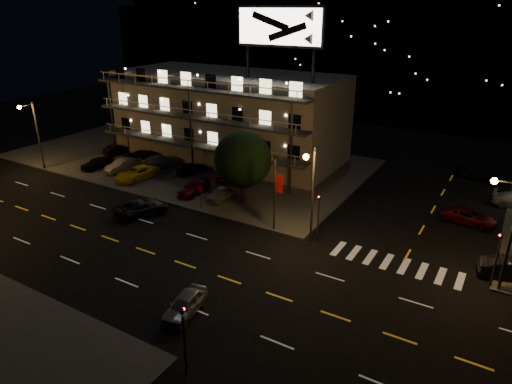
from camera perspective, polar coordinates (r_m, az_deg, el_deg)
The scene contains 27 objects.
ground at distance 36.23m, azimuth -11.33°, elevation -8.04°, with size 140.00×140.00×0.00m, color black.
curb_nw at distance 58.50m, azimuth -8.69°, elevation 4.15°, with size 44.00×24.00×0.15m, color #393A37.
motel at distance 57.74m, azimuth -3.37°, elevation 9.55°, with size 28.00×13.80×18.10m.
hill_backdrop at distance 95.79m, azimuth 14.67°, elevation 17.73°, with size 120.00×25.00×24.00m.
streetlight_nw at distance 58.21m, azimuth -25.98°, elevation 7.06°, with size 0.44×1.92×8.00m.
streetlight_nc at distance 35.83m, azimuth 6.92°, elevation 0.72°, with size 0.44×1.92×8.00m.
streetlight_ne at distance 33.63m, azimuth 28.88°, elevation -3.54°, with size 1.92×0.44×8.00m.
signal_nw at distance 37.07m, azimuth 7.82°, elevation -2.59°, with size 0.20×0.27×4.60m.
signal_sw at distance 24.55m, azimuth -9.00°, elevation -17.07°, with size 0.20×0.27×4.60m.
signal_ne at distance 34.81m, azimuth 27.95°, elevation -6.93°, with size 0.27×0.20×4.60m.
banner_north at distance 38.17m, azimuth 2.44°, elevation -0.22°, with size 0.83×0.16×6.40m.
stop_sign at distance 43.08m, azimuth -6.97°, elevation -0.15°, with size 0.91×0.11×2.61m.
tree at distance 43.27m, azimuth -1.72°, elevation 3.91°, with size 5.68×5.47×7.15m.
lot_car_0 at distance 57.14m, azimuth -19.24°, elevation 3.47°, with size 1.56×3.88×1.32m, color black.
lot_car_1 at distance 55.32m, azimuth -16.38°, elevation 3.25°, with size 1.46×4.17×1.38m, color gray.
lot_car_2 at distance 52.19m, azimuth -14.67°, elevation 2.31°, with size 2.32×5.03×1.40m, color yellow.
lot_car_3 at distance 47.00m, azimuth -7.78°, elevation 0.51°, with size 1.72×4.23×1.23m, color #530B12.
lot_car_4 at distance 45.31m, azimuth -4.36°, elevation -0.18°, with size 1.46×3.63×1.24m, color gray.
lot_car_5 at distance 61.98m, azimuth -16.94°, elevation 5.13°, with size 1.31×3.77×1.24m, color black.
lot_car_6 at distance 58.24m, azimuth -13.78°, elevation 4.45°, with size 2.25×4.87×1.35m, color black.
lot_car_7 at distance 55.52m, azimuth -11.82°, elevation 3.79°, with size 2.01×4.95×1.44m, color gray.
lot_car_8 at distance 52.76m, azimuth -8.14°, elevation 2.98°, with size 1.51×3.75×1.28m, color black.
lot_car_9 at distance 50.52m, azimuth -3.46°, elevation 2.40°, with size 1.54×4.43×1.46m, color #530B12.
side_car_1 at distance 44.80m, azimuth 25.11°, elevation -2.80°, with size 2.12×4.61×1.28m, color #530B12.
side_car_3 at distance 56.84m, azimuth 25.39°, elevation 2.26°, with size 1.52×3.79×1.29m, color black.
road_car_east at distance 29.75m, azimuth -8.87°, elevation -13.71°, with size 1.58×3.93×1.34m, color gray.
road_car_west at distance 43.47m, azimuth -14.11°, elevation -1.93°, with size 2.31×5.01×1.39m, color black.
Camera 1 is at (21.75, -22.69, 18.02)m, focal length 32.00 mm.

